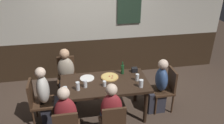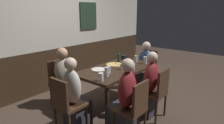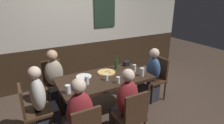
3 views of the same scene
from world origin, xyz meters
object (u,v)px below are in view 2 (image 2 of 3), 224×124
Objects in this scene: tumbler_water at (107,72)px; beer_bottle_green at (119,57)px; chair_mid_near at (157,91)px; condiment_caddy at (124,57)px; beer_glass_tall at (136,59)px; chair_left_far at (60,80)px; tumbler_short at (101,78)px; person_mid_near at (148,89)px; person_head_west at (75,100)px; person_left_near at (124,104)px; pizza at (114,65)px; person_head_east at (144,69)px; pint_glass_stout at (121,67)px; beer_glass_half at (133,67)px; plate_white_large at (99,69)px; chair_head_east at (148,66)px; person_left_far at (66,83)px; pint_glass_amber at (145,60)px; dining_table at (117,72)px; pint_glass_pale at (109,70)px; chair_left_near at (134,107)px; chair_head_west at (66,103)px.

beer_bottle_green is at bearing 25.55° from tumbler_water.
condiment_caddy is at bearing 60.39° from chair_mid_near.
chair_left_far is at bearing 146.25° from beer_glass_tall.
person_mid_near is at bearing -32.23° from tumbler_short.
person_left_near reaches higher than person_head_west.
person_mid_near reaches higher than person_head_west.
chair_left_far is at bearing 140.59° from pizza.
beer_glass_tall is 0.86× the size of tumbler_water.
person_head_east is 1.12m from pint_glass_stout.
tumbler_short is (-0.80, 0.07, 0.01)m from beer_glass_half.
plate_white_large is (-0.43, 0.04, -0.01)m from pizza.
person_mid_near is at bearing -150.95° from chair_head_east.
person_head_east reaches higher than tumbler_short.
chair_mid_near is at bearing -65.07° from person_left_far.
person_left_near is 0.93m from pint_glass_stout.
person_head_east is 1.88m from person_left_far.
pint_glass_amber is (1.31, 0.42, 0.31)m from person_left_near.
beer_bottle_green is (0.39, 0.26, 0.19)m from dining_table.
pint_glass_pale is (-1.41, -0.09, 0.33)m from person_head_east.
pizza is 1.24× the size of plate_white_large.
dining_table is at bearing 90.00° from person_mid_near.
chair_left_near is 1.01m from beer_glass_half.
person_mid_near is at bearing -90.00° from dining_table.
chair_left_far is 0.76× the size of person_mid_near.
chair_mid_near is 3.47× the size of beer_bottle_green.
pint_glass_stout is (1.19, -0.12, 0.29)m from chair_head_west.
pint_glass_stout reaches higher than pizza.
plate_white_large is (0.05, 0.29, -0.05)m from pint_glass_pale.
person_left_far is 1.43m from condiment_caddy.
beer_bottle_green is (-0.83, 0.26, 0.34)m from chair_head_east.
dining_table is at bearing 0.00° from chair_head_west.
beer_glass_half is (-0.02, -0.46, 0.03)m from pizza.
dining_table is 1.10m from chair_left_near.
chair_mid_near is 0.89m from tumbler_water.
pint_glass_stout is 0.39× the size of plate_white_large.
pint_glass_amber is 0.57× the size of beer_bottle_green.
tumbler_water is at bearing -173.65° from beer_glass_tall.
chair_mid_near is 6.86× the size of tumbler_short.
chair_head_west reaches higher than beer_glass_tall.
pint_glass_stout is at bearing -172.57° from beer_glass_tall.
chair_head_east is at bearing -19.39° from person_left_far.
chair_left_near reaches higher than condiment_caddy.
beer_glass_tall is 1.05× the size of tumbler_short.
beer_bottle_green is 0.94× the size of plate_white_large.
person_mid_near reaches higher than tumbler_short.
beer_glass_half is 0.80× the size of beer_glass_tall.
pint_glass_amber is at bearing -12.59° from pint_glass_stout.
beer_bottle_green is (1.09, 0.49, 0.04)m from tumbler_short.
condiment_caddy is at bearing 8.85° from chair_head_west.
person_left_near reaches higher than chair_left_near.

